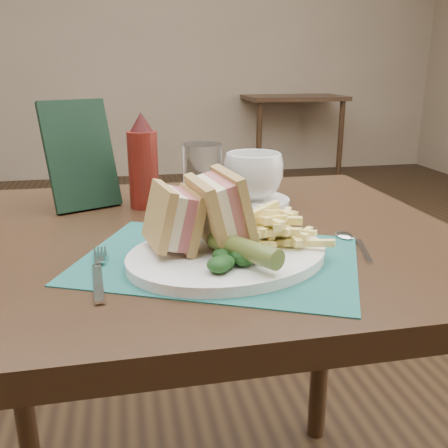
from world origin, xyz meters
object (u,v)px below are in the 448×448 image
at_px(coffee_cup, 253,176).
at_px(drinking_glass, 202,178).
at_px(sandwich_half_a, 159,219).
at_px(ketchup_bottle, 143,161).
at_px(table_main, 197,413).
at_px(placemat, 219,259).
at_px(plate, 228,255).
at_px(sandwich_half_b, 207,211).
at_px(saucer, 253,201).
at_px(table_bg_right, 289,135).
at_px(check_presenter, 80,155).

bearing_deg(coffee_cup, drinking_glass, -163.03).
relative_size(sandwich_half_a, ketchup_bottle, 0.51).
xyz_separation_m(table_main, placemat, (0.02, -0.14, 0.38)).
bearing_deg(sandwich_half_a, coffee_cup, 43.23).
distance_m(plate, sandwich_half_b, 0.07).
bearing_deg(sandwich_half_a, placemat, -14.82).
height_order(placemat, saucer, saucer).
relative_size(sandwich_half_b, coffee_cup, 0.94).
bearing_deg(plate, sandwich_half_b, 137.89).
bearing_deg(table_bg_right, saucer, -110.03).
relative_size(sandwich_half_a, saucer, 0.63).
distance_m(table_main, drinking_glass, 0.46).
bearing_deg(table_bg_right, plate, -110.12).
bearing_deg(plate, saucer, 49.96).
bearing_deg(table_main, coffee_cup, 46.33).
relative_size(sandwich_half_a, drinking_glass, 0.73).
bearing_deg(sandwich_half_b, coffee_cup, 55.49).
distance_m(table_bg_right, plate, 4.25).
relative_size(placemat, check_presenter, 1.84).
distance_m(sandwich_half_a, coffee_cup, 0.35).
xyz_separation_m(saucer, drinking_glass, (-0.11, -0.03, 0.06)).
xyz_separation_m(table_main, table_bg_right, (1.48, 3.82, 0.00)).
height_order(plate, saucer, plate).
xyz_separation_m(drinking_glass, check_presenter, (-0.23, 0.08, 0.04)).
bearing_deg(sandwich_half_a, check_presenter, 100.71).
xyz_separation_m(placemat, check_presenter, (-0.21, 0.34, 0.10)).
bearing_deg(saucer, plate, -111.16).
distance_m(table_bg_right, sandwich_half_a, 4.27).
bearing_deg(table_bg_right, check_presenter, -114.80).
relative_size(coffee_cup, drinking_glass, 0.92).
height_order(table_bg_right, sandwich_half_b, sandwich_half_b).
bearing_deg(coffee_cup, placemat, -113.75).
bearing_deg(ketchup_bottle, plate, -72.13).
relative_size(table_main, sandwich_half_a, 9.51).
bearing_deg(saucer, sandwich_half_b, -116.63).
xyz_separation_m(coffee_cup, ketchup_bottle, (-0.22, 0.02, 0.04)).
xyz_separation_m(table_bg_right, drinking_glass, (-1.45, -3.71, 0.44)).
bearing_deg(sandwich_half_b, sandwich_half_a, 169.91).
bearing_deg(drinking_glass, sandwich_half_b, -97.71).
relative_size(table_bg_right, placemat, 2.29).
bearing_deg(check_presenter, sandwich_half_b, -83.31).
relative_size(saucer, check_presenter, 0.70).
xyz_separation_m(table_bg_right, sandwich_half_b, (-1.48, -3.96, 0.45)).
relative_size(placemat, plate, 1.31).
height_order(sandwich_half_b, ketchup_bottle, ketchup_bottle).
height_order(table_bg_right, ketchup_bottle, ketchup_bottle).
xyz_separation_m(table_main, sandwich_half_b, (0.00, -0.14, 0.45)).
relative_size(drinking_glass, check_presenter, 0.61).
xyz_separation_m(saucer, check_presenter, (-0.34, 0.05, 0.10)).
height_order(table_bg_right, saucer, saucer).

